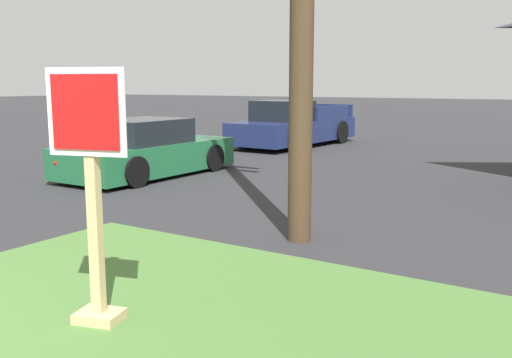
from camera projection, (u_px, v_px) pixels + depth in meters
stop_sign at (93, 206)px, 4.46m from camera, size 0.65×0.37×2.04m
manhole_cover at (17, 277)px, 5.89m from camera, size 0.70×0.70×0.02m
parked_sedan_green at (146, 151)px, 12.40m from camera, size 1.89×4.12×1.25m
pickup_truck_navy at (293, 127)px, 18.43m from camera, size 2.24×5.17×1.48m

